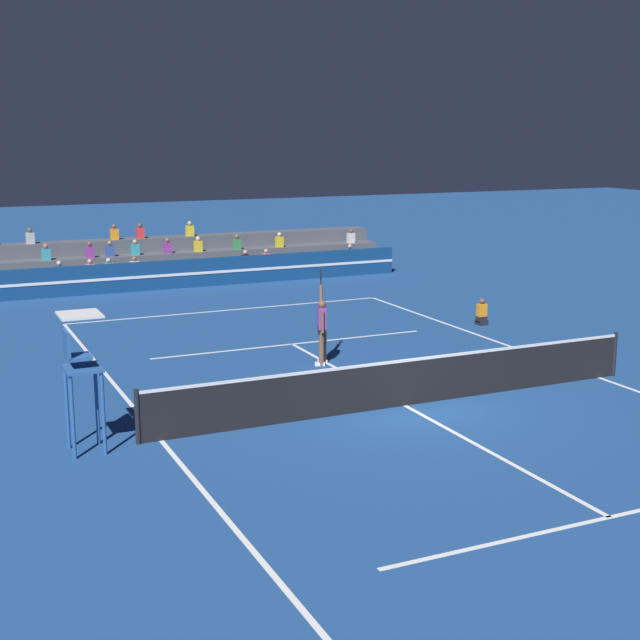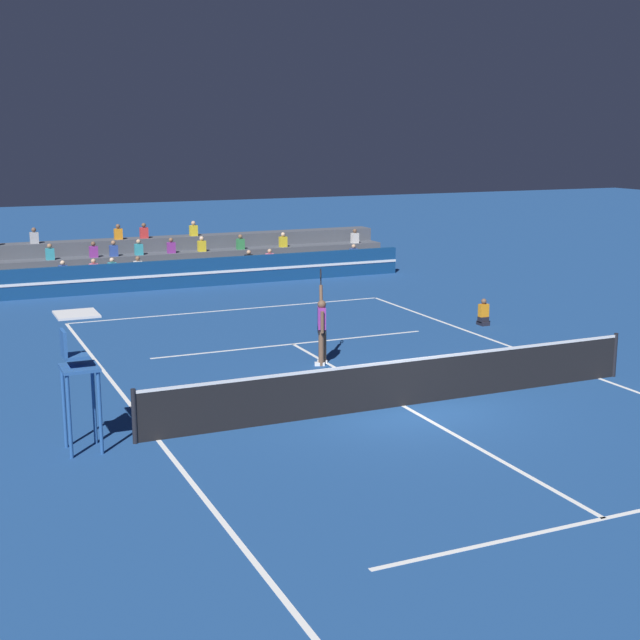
{
  "view_description": "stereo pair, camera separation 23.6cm",
  "coord_description": "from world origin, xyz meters",
  "px_view_note": "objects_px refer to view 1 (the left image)",
  "views": [
    {
      "loc": [
        -9.57,
        -16.39,
        5.93
      ],
      "look_at": [
        -0.06,
        4.4,
        1.1
      ],
      "focal_mm": 50.0,
      "sensor_mm": 36.0,
      "label": 1
    },
    {
      "loc": [
        -9.36,
        -16.49,
        5.93
      ],
      "look_at": [
        -0.06,
        4.4,
        1.1
      ],
      "focal_mm": 50.0,
      "sensor_mm": 36.0,
      "label": 2
    }
  ],
  "objects_px": {
    "tennis_ball": "(181,398)",
    "ball_kid_courtside": "(482,314)",
    "umpire_chair": "(80,364)",
    "tennis_player": "(322,327)"
  },
  "relations": [
    {
      "from": "tennis_ball",
      "to": "ball_kid_courtside",
      "type": "bearing_deg",
      "value": 19.75
    },
    {
      "from": "umpire_chair",
      "to": "tennis_player",
      "type": "relative_size",
      "value": 1.07
    },
    {
      "from": "umpire_chair",
      "to": "tennis_ball",
      "type": "distance_m",
      "value": 3.97
    },
    {
      "from": "tennis_ball",
      "to": "umpire_chair",
      "type": "bearing_deg",
      "value": -136.1
    },
    {
      "from": "tennis_player",
      "to": "tennis_ball",
      "type": "bearing_deg",
      "value": -160.11
    },
    {
      "from": "umpire_chair",
      "to": "ball_kid_courtside",
      "type": "distance_m",
      "value": 14.9
    },
    {
      "from": "ball_kid_courtside",
      "to": "tennis_player",
      "type": "relative_size",
      "value": 0.34
    },
    {
      "from": "ball_kid_courtside",
      "to": "tennis_player",
      "type": "bearing_deg",
      "value": -160.34
    },
    {
      "from": "ball_kid_courtside",
      "to": "tennis_player",
      "type": "distance_m",
      "value": 7.05
    },
    {
      "from": "umpire_chair",
      "to": "tennis_ball",
      "type": "bearing_deg",
      "value": 43.9
    }
  ]
}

